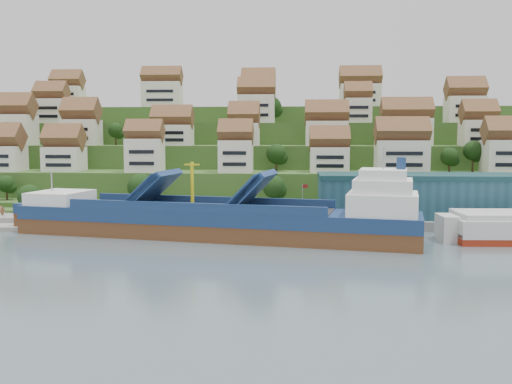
{
  "coord_description": "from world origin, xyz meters",
  "views": [
    {
      "loc": [
        16.32,
        -117.69,
        21.41
      ],
      "look_at": [
        7.26,
        14.0,
        8.0
      ],
      "focal_mm": 40.0,
      "sensor_mm": 36.0,
      "label": 1
    }
  ],
  "objects": [
    {
      "name": "ground",
      "position": [
        0.0,
        0.0,
        0.0
      ],
      "size": [
        300.0,
        300.0,
        0.0
      ],
      "primitive_type": "plane",
      "color": "slate",
      "rests_on": "ground"
    },
    {
      "name": "quay",
      "position": [
        20.0,
        15.0,
        1.1
      ],
      "size": [
        180.0,
        14.0,
        2.2
      ],
      "primitive_type": "cube",
      "color": "gray",
      "rests_on": "ground"
    },
    {
      "name": "warehouse",
      "position": [
        52.0,
        17.0,
        7.2
      ],
      "size": [
        60.0,
        15.0,
        10.0
      ],
      "primitive_type": "cube",
      "color": "#224D5D",
      "rests_on": "quay"
    },
    {
      "name": "cargo_ship",
      "position": [
        1.49,
        -1.85,
        3.52
      ],
      "size": [
        85.25,
        28.66,
        18.78
      ],
      "rotation": [
        0.0,
        0.0,
        -0.19
      ],
      "color": "brown",
      "rests_on": "ground"
    },
    {
      "name": "hillside_village",
      "position": [
        1.08,
        59.35,
        23.86
      ],
      "size": [
        154.73,
        61.45,
        29.1
      ],
      "color": "silver",
      "rests_on": "ground"
    },
    {
      "name": "flagpole",
      "position": [
        18.11,
        10.0,
        6.88
      ],
      "size": [
        1.28,
        0.16,
        8.0
      ],
      "color": "gray",
      "rests_on": "quay"
    },
    {
      "name": "hillside_trees",
      "position": [
        -7.51,
        43.93,
        16.34
      ],
      "size": [
        143.06,
        62.63,
        30.87
      ],
      "color": "#193712",
      "rests_on": "ground"
    },
    {
      "name": "hillside",
      "position": [
        0.0,
        103.55,
        10.66
      ],
      "size": [
        260.0,
        128.0,
        31.0
      ],
      "color": "#2D4C1E",
      "rests_on": "ground"
    }
  ]
}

